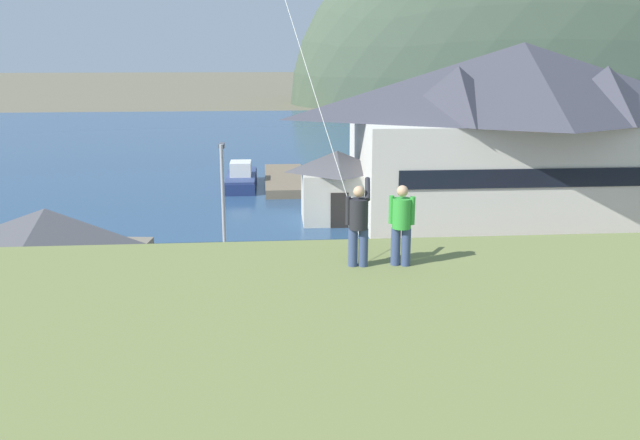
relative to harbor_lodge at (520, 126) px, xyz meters
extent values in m
plane|color=#66604C|center=(-13.72, -22.64, -6.00)|extent=(600.00, 600.00, 0.00)
cube|color=gray|center=(-13.72, -17.64, -5.95)|extent=(40.00, 20.00, 0.10)
cube|color=navy|center=(-13.72, 37.36, -5.98)|extent=(360.00, 84.00, 0.03)
ellipsoid|color=#42513D|center=(47.94, 94.24, -6.00)|extent=(117.71, 58.70, 87.60)
cube|color=beige|center=(0.00, 0.15, -2.76)|extent=(20.71, 10.63, 6.48)
cube|color=black|center=(-0.03, -5.15, -2.43)|extent=(17.56, 0.18, 1.10)
pyramid|color=#3D3D47|center=(0.00, 0.15, 2.85)|extent=(21.96, 11.68, 4.73)
pyramid|color=#3D3D47|center=(-4.66, -1.67, 2.16)|extent=(5.81, 5.81, 3.31)
pyramid|color=#3D3D47|center=(4.64, -1.72, 2.16)|extent=(5.81, 5.81, 3.31)
cube|color=#756B5B|center=(-24.33, -18.11, -4.23)|extent=(6.90, 5.64, 3.54)
pyramid|color=#47474C|center=(-24.33, -18.11, -1.59)|extent=(7.46, 6.19, 1.73)
cube|color=black|center=(-24.61, -20.60, -4.76)|extent=(1.10, 0.19, 2.48)
cube|color=beige|center=(-11.82, -0.18, -4.39)|extent=(4.48, 3.89, 3.22)
pyramid|color=#47474C|center=(-11.82, -0.18, -2.11)|extent=(4.84, 4.28, 1.34)
cube|color=black|center=(-11.85, -2.12, -4.87)|extent=(1.10, 0.08, 2.25)
cube|color=#70604C|center=(-14.77, 12.23, -5.65)|extent=(3.20, 11.66, 0.70)
cube|color=navy|center=(-18.27, 11.33, -5.55)|extent=(2.41, 7.28, 0.90)
cube|color=navy|center=(-18.27, 11.33, -5.02)|extent=(2.34, 7.06, 0.16)
cube|color=silver|center=(-18.28, 10.79, -4.39)|extent=(1.65, 2.20, 1.10)
cube|color=silver|center=(-4.07, -16.25, -5.18)|extent=(4.30, 2.06, 0.80)
cube|color=beige|center=(-3.92, -16.24, -4.43)|extent=(2.20, 1.73, 0.70)
cube|color=black|center=(-3.92, -16.24, -4.46)|extent=(2.24, 1.76, 0.32)
cylinder|color=black|center=(-5.49, -15.42, -5.58)|extent=(0.65, 0.26, 0.64)
cylinder|color=black|center=(-5.37, -17.25, -5.58)|extent=(0.65, 0.26, 0.64)
cylinder|color=black|center=(-2.77, -15.25, -5.58)|extent=(0.65, 0.26, 0.64)
cylinder|color=black|center=(-2.65, -17.08, -5.58)|extent=(0.65, 0.26, 0.64)
cube|color=#236633|center=(-15.32, -22.36, -5.18)|extent=(4.23, 1.87, 0.80)
cube|color=#1E562B|center=(-15.47, -22.36, -4.43)|extent=(2.13, 1.63, 0.70)
cube|color=black|center=(-15.47, -22.36, -4.46)|extent=(2.17, 1.67, 0.32)
cylinder|color=black|center=(-13.94, -23.26, -5.58)|extent=(0.64, 0.23, 0.64)
cylinder|color=black|center=(-13.97, -21.42, -5.58)|extent=(0.64, 0.23, 0.64)
cylinder|color=black|center=(-16.67, -23.30, -5.58)|extent=(0.64, 0.23, 0.64)
cylinder|color=black|center=(-16.70, -21.46, -5.58)|extent=(0.64, 0.23, 0.64)
cylinder|color=black|center=(-4.17, -21.97, -5.58)|extent=(0.66, 0.27, 0.64)
cube|color=#236633|center=(-15.42, -16.77, -5.18)|extent=(4.22, 1.86, 0.80)
cube|color=#1E562B|center=(-15.57, -16.77, -4.43)|extent=(2.12, 1.63, 0.70)
cube|color=black|center=(-15.57, -16.77, -4.46)|extent=(2.16, 1.66, 0.32)
cylinder|color=black|center=(-14.04, -17.67, -5.58)|extent=(0.64, 0.23, 0.64)
cylinder|color=black|center=(-14.06, -15.83, -5.58)|extent=(0.64, 0.23, 0.64)
cylinder|color=black|center=(-16.77, -17.70, -5.58)|extent=(0.64, 0.23, 0.64)
cylinder|color=black|center=(-16.79, -15.87, -5.58)|extent=(0.64, 0.23, 0.64)
cube|color=silver|center=(-8.77, -17.24, -5.18)|extent=(4.25, 1.92, 0.80)
cube|color=beige|center=(-8.92, -17.25, -4.43)|extent=(2.15, 1.66, 0.70)
cube|color=black|center=(-8.92, -17.25, -4.46)|extent=(2.19, 1.69, 0.32)
cylinder|color=black|center=(-7.38, -18.12, -5.58)|extent=(0.65, 0.24, 0.64)
cylinder|color=black|center=(-7.43, -16.29, -5.58)|extent=(0.65, 0.24, 0.64)
cylinder|color=black|center=(-10.11, -18.20, -5.58)|extent=(0.65, 0.24, 0.64)
cylinder|color=black|center=(-10.16, -16.37, -5.58)|extent=(0.65, 0.24, 0.64)
cylinder|color=#ADADB2|center=(-18.32, -12.14, -2.61)|extent=(0.16, 0.16, 6.58)
cube|color=#4C4C51|center=(-18.32, -11.79, 0.59)|extent=(0.24, 0.70, 0.20)
cylinder|color=#384770|center=(-14.58, -28.90, 0.77)|extent=(0.20, 0.20, 0.82)
cylinder|color=#384770|center=(-14.36, -28.93, 0.77)|extent=(0.20, 0.20, 0.82)
cylinder|color=#232328|center=(-14.47, -28.92, 1.50)|extent=(0.40, 0.40, 0.64)
sphere|color=tan|center=(-14.47, -28.92, 1.98)|extent=(0.24, 0.24, 0.24)
cylinder|color=#232328|center=(-14.27, -28.76, 2.00)|extent=(0.18, 0.56, 0.43)
cylinder|color=#232328|center=(-14.69, -28.89, 1.57)|extent=(0.11, 0.11, 0.60)
cylinder|color=#384770|center=(-13.66, -28.90, 0.77)|extent=(0.20, 0.20, 0.82)
cylinder|color=#384770|center=(-13.45, -28.97, 0.77)|extent=(0.20, 0.20, 0.82)
cylinder|color=green|center=(-13.56, -28.93, 1.50)|extent=(0.40, 0.40, 0.64)
sphere|color=tan|center=(-13.56, -28.93, 1.98)|extent=(0.24, 0.24, 0.24)
cylinder|color=green|center=(-13.77, -28.87, 1.57)|extent=(0.11, 0.11, 0.60)
cylinder|color=green|center=(-13.35, -29.00, 1.57)|extent=(0.11, 0.11, 0.60)
cylinder|color=silver|center=(-15.47, -26.09, 4.73)|extent=(2.52, 5.17, 8.76)
camera|label=1|loc=(-16.42, -42.62, 4.88)|focal=38.20mm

